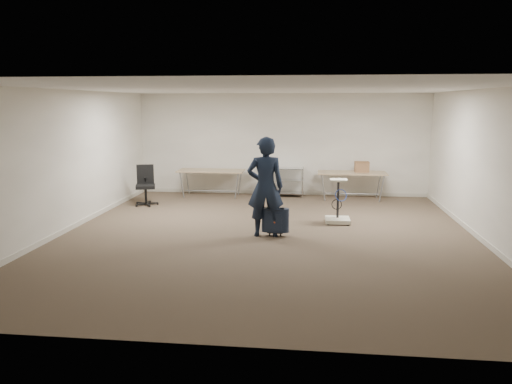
# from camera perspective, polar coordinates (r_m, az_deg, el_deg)

# --- Properties ---
(ground) EXTENTS (9.00, 9.00, 0.00)m
(ground) POSITION_cam_1_polar(r_m,az_deg,el_deg) (9.72, 1.24, -5.00)
(ground) COLOR #49392C
(ground) RESTS_ON ground
(room_shell) EXTENTS (8.00, 9.00, 9.00)m
(room_shell) POSITION_cam_1_polar(r_m,az_deg,el_deg) (11.05, 1.91, -2.88)
(room_shell) COLOR beige
(room_shell) RESTS_ON ground
(folding_table_left) EXTENTS (1.80, 0.75, 0.73)m
(folding_table_left) POSITION_cam_1_polar(r_m,az_deg,el_deg) (13.70, -5.15, 2.30)
(folding_table_left) COLOR tan
(folding_table_left) RESTS_ON ground
(folding_table_right) EXTENTS (1.80, 0.75, 0.73)m
(folding_table_right) POSITION_cam_1_polar(r_m,az_deg,el_deg) (13.47, 10.91, 2.02)
(folding_table_right) COLOR tan
(folding_table_right) RESTS_ON ground
(wire_shelf) EXTENTS (1.22, 0.47, 0.80)m
(wire_shelf) POSITION_cam_1_polar(r_m,az_deg,el_deg) (13.73, 2.87, 1.34)
(wire_shelf) COLOR silver
(wire_shelf) RESTS_ON ground
(person) EXTENTS (0.76, 0.55, 1.92)m
(person) POSITION_cam_1_polar(r_m,az_deg,el_deg) (9.51, 1.07, 0.59)
(person) COLOR black
(person) RESTS_ON ground
(suitcase) EXTENTS (0.35, 0.21, 0.92)m
(suitcase) POSITION_cam_1_polar(r_m,az_deg,el_deg) (9.62, 2.22, -3.24)
(suitcase) COLOR #161931
(suitcase) RESTS_ON ground
(office_chair) EXTENTS (0.61, 0.61, 1.00)m
(office_chair) POSITION_cam_1_polar(r_m,az_deg,el_deg) (12.86, -12.49, -0.11)
(office_chair) COLOR black
(office_chair) RESTS_ON ground
(equipment_cart) EXTENTS (0.52, 0.52, 0.95)m
(equipment_cart) POSITION_cam_1_polar(r_m,az_deg,el_deg) (10.82, 9.33, -2.21)
(equipment_cart) COLOR silver
(equipment_cart) RESTS_ON ground
(cardboard_box) EXTENTS (0.38, 0.29, 0.28)m
(cardboard_box) POSITION_cam_1_polar(r_m,az_deg,el_deg) (13.56, 12.00, 2.85)
(cardboard_box) COLOR #976C46
(cardboard_box) RESTS_ON folding_table_right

